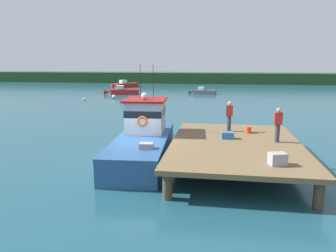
% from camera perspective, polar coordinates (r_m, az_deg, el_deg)
% --- Properties ---
extents(ground_plane, '(200.00, 200.00, 0.00)m').
position_cam_1_polar(ground_plane, '(16.25, -5.54, -6.38)').
color(ground_plane, '#1E4C5B').
extents(dock, '(6.00, 9.00, 1.20)m').
position_cam_1_polar(dock, '(15.49, 11.87, -3.34)').
color(dock, '#4C3D2D').
rests_on(dock, ground).
extents(main_fishing_boat, '(3.07, 9.90, 4.80)m').
position_cam_1_polar(main_fishing_boat, '(16.86, -4.24, -2.15)').
color(main_fishing_boat, '#285184').
rests_on(main_fishing_boat, ground).
extents(crate_stack_mid_dock, '(0.64, 0.49, 0.33)m').
position_cam_1_polar(crate_stack_mid_dock, '(16.15, 10.50, -1.62)').
color(crate_stack_mid_dock, '#3370B2').
rests_on(crate_stack_mid_dock, dock).
extents(crate_stack_near_edge, '(0.70, 0.60, 0.45)m').
position_cam_1_polar(crate_stack_near_edge, '(12.53, 18.85, -5.55)').
color(crate_stack_near_edge, '#9E9EA3').
rests_on(crate_stack_near_edge, dock).
extents(bait_bucket, '(0.32, 0.32, 0.34)m').
position_cam_1_polar(bait_bucket, '(17.64, 14.02, -0.65)').
color(bait_bucket, '#E04C19').
rests_on(bait_bucket, dock).
extents(deckhand_by_the_boat, '(0.36, 0.22, 1.63)m').
position_cam_1_polar(deckhand_by_the_boat, '(15.89, 18.90, 0.31)').
color(deckhand_by_the_boat, '#383842').
rests_on(deckhand_by_the_boat, dock).
extents(deckhand_further_back, '(0.36, 0.22, 1.63)m').
position_cam_1_polar(deckhand_further_back, '(17.75, 10.80, 1.82)').
color(deckhand_further_back, '#383842').
rests_on(deckhand_further_back, dock).
extents(moored_boat_far_right, '(4.34, 1.67, 1.08)m').
position_cam_1_polar(moored_boat_far_right, '(50.26, 6.22, 6.08)').
color(moored_boat_far_right, '#4C4C51').
rests_on(moored_boat_far_right, ground).
extents(moored_boat_off_the_point, '(5.41, 2.21, 1.35)m').
position_cam_1_polar(moored_boat_off_the_point, '(50.07, -8.07, 6.12)').
color(moored_boat_off_the_point, red).
rests_on(moored_boat_off_the_point, ground).
extents(moored_boat_near_channel, '(4.71, 4.84, 1.43)m').
position_cam_1_polar(moored_boat_near_channel, '(63.69, -7.63, 7.25)').
color(moored_boat_near_channel, red).
rests_on(moored_boat_near_channel, ground).
extents(mooring_buoy_inshore, '(0.32, 0.32, 0.32)m').
position_cam_1_polar(mooring_buoy_inshore, '(42.18, -5.27, 4.81)').
color(mooring_buoy_inshore, silver).
rests_on(mooring_buoy_inshore, ground).
extents(mooring_buoy_spare_mooring, '(0.34, 0.34, 0.34)m').
position_cam_1_polar(mooring_buoy_spare_mooring, '(43.17, -14.65, 4.65)').
color(mooring_buoy_spare_mooring, silver).
rests_on(mooring_buoy_spare_mooring, ground).
extents(mooring_buoy_outer, '(0.52, 0.52, 0.52)m').
position_cam_1_polar(mooring_buoy_outer, '(44.36, -9.57, 5.15)').
color(mooring_buoy_outer, silver).
rests_on(mooring_buoy_outer, ground).
extents(far_shoreline, '(120.00, 8.00, 2.40)m').
position_cam_1_polar(far_shoreline, '(77.17, 6.06, 8.52)').
color(far_shoreline, '#284723').
rests_on(far_shoreline, ground).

